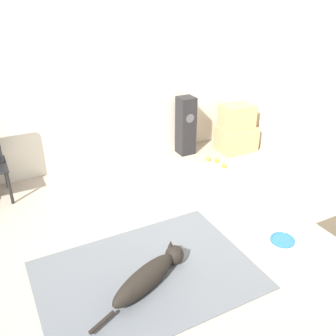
{
  "coord_description": "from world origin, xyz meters",
  "views": [
    {
      "loc": [
        -1.12,
        -2.57,
        2.32
      ],
      "look_at": [
        0.6,
        0.71,
        0.45
      ],
      "focal_mm": 40.0,
      "sensor_mm": 36.0,
      "label": 1
    }
  ],
  "objects_px": {
    "cardboard_box_lower": "(236,139)",
    "tennis_ball_by_boxes": "(224,166)",
    "floor_speaker": "(186,126)",
    "tennis_ball_near_speaker": "(208,159)",
    "frisbee": "(282,240)",
    "cardboard_box_upper": "(237,116)",
    "tennis_ball_loose_on_carpet": "(217,160)",
    "dog": "(150,275)"
  },
  "relations": [
    {
      "from": "tennis_ball_by_boxes",
      "to": "tennis_ball_near_speaker",
      "type": "distance_m",
      "value": 0.3
    },
    {
      "from": "tennis_ball_near_speaker",
      "to": "tennis_ball_loose_on_carpet",
      "type": "relative_size",
      "value": 1.0
    },
    {
      "from": "floor_speaker",
      "to": "tennis_ball_loose_on_carpet",
      "type": "distance_m",
      "value": 0.68
    },
    {
      "from": "cardboard_box_lower",
      "to": "cardboard_box_upper",
      "type": "distance_m",
      "value": 0.35
    },
    {
      "from": "frisbee",
      "to": "tennis_ball_by_boxes",
      "type": "xyz_separation_m",
      "value": [
        0.42,
        1.6,
        0.02
      ]
    },
    {
      "from": "dog",
      "to": "cardboard_box_lower",
      "type": "bearing_deg",
      "value": 39.81
    },
    {
      "from": "cardboard_box_lower",
      "to": "cardboard_box_upper",
      "type": "xyz_separation_m",
      "value": [
        -0.02,
        0.0,
        0.35
      ]
    },
    {
      "from": "cardboard_box_upper",
      "to": "tennis_ball_by_boxes",
      "type": "height_order",
      "value": "cardboard_box_upper"
    },
    {
      "from": "dog",
      "to": "frisbee",
      "type": "height_order",
      "value": "dog"
    },
    {
      "from": "tennis_ball_near_speaker",
      "to": "tennis_ball_loose_on_carpet",
      "type": "xyz_separation_m",
      "value": [
        0.08,
        -0.1,
        0.0
      ]
    },
    {
      "from": "cardboard_box_lower",
      "to": "tennis_ball_loose_on_carpet",
      "type": "distance_m",
      "value": 0.57
    },
    {
      "from": "cardboard_box_upper",
      "to": "floor_speaker",
      "type": "xyz_separation_m",
      "value": [
        -0.71,
        0.26,
        -0.11
      ]
    },
    {
      "from": "frisbee",
      "to": "tennis_ball_loose_on_carpet",
      "type": "relative_size",
      "value": 3.63
    },
    {
      "from": "cardboard_box_lower",
      "to": "floor_speaker",
      "type": "xyz_separation_m",
      "value": [
        -0.73,
        0.26,
        0.24
      ]
    },
    {
      "from": "cardboard_box_upper",
      "to": "tennis_ball_near_speaker",
      "type": "bearing_deg",
      "value": -165.97
    },
    {
      "from": "tennis_ball_near_speaker",
      "to": "tennis_ball_loose_on_carpet",
      "type": "height_order",
      "value": "same"
    },
    {
      "from": "frisbee",
      "to": "dog",
      "type": "bearing_deg",
      "value": 177.55
    },
    {
      "from": "floor_speaker",
      "to": "tennis_ball_near_speaker",
      "type": "bearing_deg",
      "value": -69.76
    },
    {
      "from": "dog",
      "to": "floor_speaker",
      "type": "xyz_separation_m",
      "value": [
        1.63,
        2.23,
        0.31
      ]
    },
    {
      "from": "cardboard_box_lower",
      "to": "tennis_ball_by_boxes",
      "type": "relative_size",
      "value": 8.31
    },
    {
      "from": "tennis_ball_by_boxes",
      "to": "tennis_ball_near_speaker",
      "type": "bearing_deg",
      "value": 103.85
    },
    {
      "from": "frisbee",
      "to": "tennis_ball_near_speaker",
      "type": "relative_size",
      "value": 3.63
    },
    {
      "from": "frisbee",
      "to": "cardboard_box_lower",
      "type": "xyz_separation_m",
      "value": [
        0.93,
        2.02,
        0.17
      ]
    },
    {
      "from": "cardboard_box_lower",
      "to": "tennis_ball_near_speaker",
      "type": "xyz_separation_m",
      "value": [
        -0.58,
        -0.14,
        -0.15
      ]
    },
    {
      "from": "tennis_ball_near_speaker",
      "to": "tennis_ball_loose_on_carpet",
      "type": "distance_m",
      "value": 0.13
    },
    {
      "from": "frisbee",
      "to": "tennis_ball_loose_on_carpet",
      "type": "bearing_deg",
      "value": 76.45
    },
    {
      "from": "cardboard_box_lower",
      "to": "tennis_ball_loose_on_carpet",
      "type": "bearing_deg",
      "value": -154.46
    },
    {
      "from": "cardboard_box_lower",
      "to": "floor_speaker",
      "type": "height_order",
      "value": "floor_speaker"
    },
    {
      "from": "cardboard_box_lower",
      "to": "tennis_ball_by_boxes",
      "type": "xyz_separation_m",
      "value": [
        -0.51,
        -0.43,
        -0.15
      ]
    },
    {
      "from": "cardboard_box_lower",
      "to": "cardboard_box_upper",
      "type": "relative_size",
      "value": 1.2
    },
    {
      "from": "floor_speaker",
      "to": "tennis_ball_loose_on_carpet",
      "type": "height_order",
      "value": "floor_speaker"
    },
    {
      "from": "dog",
      "to": "cardboard_box_upper",
      "type": "relative_size",
      "value": 2.22
    },
    {
      "from": "tennis_ball_near_speaker",
      "to": "frisbee",
      "type": "bearing_deg",
      "value": -100.48
    },
    {
      "from": "dog",
      "to": "cardboard_box_lower",
      "type": "height_order",
      "value": "cardboard_box_lower"
    },
    {
      "from": "cardboard_box_upper",
      "to": "tennis_ball_loose_on_carpet",
      "type": "bearing_deg",
      "value": -153.25
    },
    {
      "from": "floor_speaker",
      "to": "tennis_ball_near_speaker",
      "type": "relative_size",
      "value": 12.88
    },
    {
      "from": "cardboard_box_upper",
      "to": "floor_speaker",
      "type": "relative_size",
      "value": 0.54
    },
    {
      "from": "tennis_ball_near_speaker",
      "to": "tennis_ball_by_boxes",
      "type": "bearing_deg",
      "value": -76.15
    },
    {
      "from": "cardboard_box_upper",
      "to": "tennis_ball_loose_on_carpet",
      "type": "relative_size",
      "value": 6.93
    },
    {
      "from": "frisbee",
      "to": "tennis_ball_loose_on_carpet",
      "type": "xyz_separation_m",
      "value": [
        0.43,
        1.78,
        0.02
      ]
    },
    {
      "from": "cardboard_box_upper",
      "to": "cardboard_box_lower",
      "type": "bearing_deg",
      "value": -15.93
    },
    {
      "from": "cardboard_box_upper",
      "to": "tennis_ball_by_boxes",
      "type": "relative_size",
      "value": 6.93
    }
  ]
}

